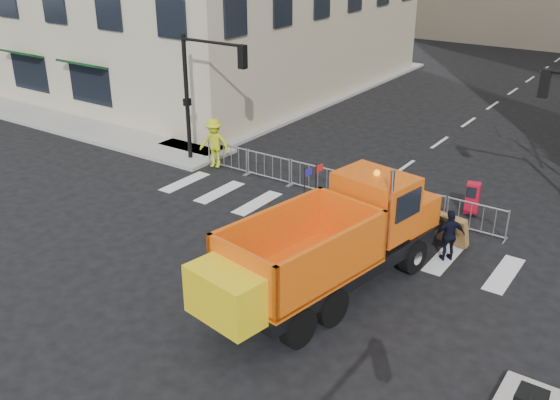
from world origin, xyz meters
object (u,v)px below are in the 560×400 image
Objects in this scene: plow_truck at (329,243)px; cop_c at (450,236)px; worker at (214,143)px; newspaper_box at (472,198)px; cop_a at (393,198)px; cop_b at (380,216)px.

cop_c is (2.02, 3.77, -0.78)m from plow_truck.
worker is at bearing 67.05° from plow_truck.
newspaper_box is (10.31, 1.59, -0.47)m from worker.
worker is 1.86× the size of newspaper_box.
cop_a reaches higher than cop_c.
worker is at bearing 177.84° from newspaper_box.
plow_truck is at bearing 64.31° from cop_a.
cop_c is 10.94m from worker.
cop_c is 3.48m from newspaper_box.
newspaper_box is (1.56, 7.22, -0.89)m from plow_truck.
cop_a reaches higher than cop_b.
cop_b is 0.79× the size of worker.
worker reaches higher than cop_b.
newspaper_box is at bearing -171.64° from cop_a.
cop_b is 1.47× the size of newspaper_box.
plow_truck reaches higher than worker.
plow_truck reaches higher than cop_b.
cop_a is at bearing -15.78° from worker.
cop_b is 2.34m from cop_c.
cop_a reaches higher than newspaper_box.
worker is at bearing -53.10° from cop_c.
cop_b is 8.63m from worker.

